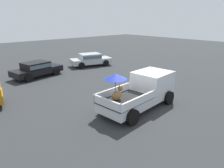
{
  "coord_description": "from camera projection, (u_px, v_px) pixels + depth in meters",
  "views": [
    {
      "loc": [
        -8.36,
        -7.09,
        4.96
      ],
      "look_at": [
        -0.37,
        1.82,
        1.1
      ],
      "focal_mm": 32.91,
      "sensor_mm": 36.0,
      "label": 1
    }
  ],
  "objects": [
    {
      "name": "parked_sedan_near",
      "position": [
        91.0,
        59.0,
        22.09
      ],
      "size": [
        4.62,
        2.89,
        1.33
      ],
      "rotation": [
        0.0,
        0.0,
        -0.28
      ],
      "color": "black",
      "rests_on": "ground"
    },
    {
      "name": "parked_sedan_far",
      "position": [
        37.0,
        69.0,
        17.93
      ],
      "size": [
        4.54,
        2.52,
        1.33
      ],
      "rotation": [
        0.0,
        0.0,
        0.17
      ],
      "color": "black",
      "rests_on": "ground"
    },
    {
      "name": "ground_plane",
      "position": [
        138.0,
        108.0,
        11.86
      ],
      "size": [
        80.0,
        80.0,
        0.0
      ],
      "primitive_type": "plane",
      "color": "#2D3033"
    },
    {
      "name": "pickup_truck_main",
      "position": [
        143.0,
        90.0,
        11.86
      ],
      "size": [
        5.18,
        2.57,
        2.32
      ],
      "rotation": [
        0.0,
        0.0,
        0.08
      ],
      "color": "black",
      "rests_on": "ground"
    }
  ]
}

